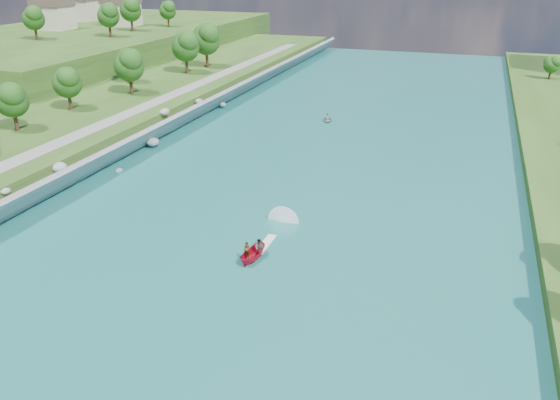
% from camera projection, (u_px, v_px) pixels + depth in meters
% --- Properties ---
extents(ground, '(260.00, 260.00, 0.00)m').
position_uv_depth(ground, '(216.00, 278.00, 49.18)').
color(ground, '#2D5119').
rests_on(ground, ground).
extents(river_water, '(55.00, 240.00, 0.10)m').
position_uv_depth(river_water, '(287.00, 195.00, 66.42)').
color(river_water, '#195F60').
rests_on(river_water, ground).
extents(ridge_west, '(60.00, 120.00, 9.00)m').
position_uv_depth(ridge_west, '(97.00, 44.00, 154.51)').
color(ridge_west, '#2D5119').
rests_on(ridge_west, ground).
extents(riprap_bank, '(4.38, 236.00, 4.46)m').
position_uv_depth(riprap_bank, '(102.00, 160.00, 72.78)').
color(riprap_bank, slate).
rests_on(riprap_bank, ground).
extents(riverside_path, '(3.00, 200.00, 0.10)m').
position_uv_depth(riverside_path, '(64.00, 141.00, 74.92)').
color(riverside_path, gray).
rests_on(riverside_path, berm_west).
extents(ridge_houses, '(29.50, 29.50, 8.40)m').
position_uv_depth(ridge_houses, '(86.00, 10.00, 157.16)').
color(ridge_houses, beige).
rests_on(ridge_houses, ridge_west).
extents(trees_ridge, '(20.78, 39.85, 9.95)m').
position_uv_depth(trees_ridge, '(111.00, 15.00, 138.39)').
color(trees_ridge, '#124413').
rests_on(trees_ridge, ridge_west).
extents(motorboat, '(3.60, 18.72, 2.07)m').
position_uv_depth(motorboat, '(260.00, 245.00, 53.38)').
color(motorboat, red).
rests_on(motorboat, river_water).
extents(raft, '(2.81, 3.48, 1.47)m').
position_uv_depth(raft, '(327.00, 119.00, 96.66)').
color(raft, gray).
rests_on(raft, river_water).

